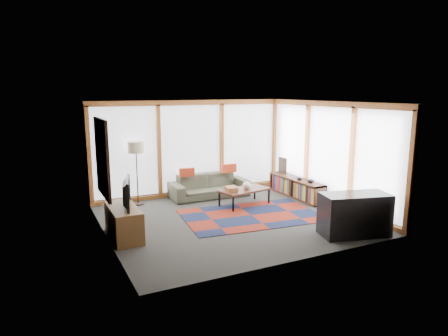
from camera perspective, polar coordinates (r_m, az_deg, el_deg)
name	(u,v)px	position (r m, az deg, el deg)	size (l,w,h in m)	color
ground	(232,219)	(9.10, 1.11, -7.25)	(5.50, 5.50, 0.00)	#282826
room_envelope	(240,147)	(9.46, 2.27, 3.04)	(5.52, 5.02, 2.62)	#433933
rug	(251,215)	(9.33, 3.89, -6.76)	(3.10, 1.99, 0.01)	maroon
sofa	(210,186)	(10.84, -2.08, -2.54)	(2.14, 0.84, 0.62)	#3D3E2F
pillow_left	(187,172)	(10.55, -5.33, -0.60)	(0.40, 0.12, 0.22)	#B4351A
pillow_right	(229,168)	(11.02, 0.71, -0.03)	(0.42, 0.13, 0.23)	#B4351A
floor_lamp	(137,173)	(10.25, -12.32, -0.74)	(0.41, 0.41, 1.61)	#302018
coffee_table	(244,197)	(10.09, 2.94, -4.18)	(1.25, 0.63, 0.42)	#331B0E
book_stack	(231,189)	(9.83, 1.05, -3.00)	(0.26, 0.32, 0.11)	brown
vase	(247,185)	(10.03, 3.29, -2.49)	(0.22, 0.22, 0.19)	silver
bookshelf	(296,188)	(11.02, 10.25, -2.77)	(0.38, 2.07, 0.52)	#331B0E
bowl_a	(311,181)	(10.52, 12.31, -1.80)	(0.19, 0.19, 0.09)	black
bowl_b	(300,178)	(10.79, 10.76, -1.46)	(0.15, 0.15, 0.08)	black
shelf_picture	(283,165)	(11.57, 8.36, 0.39)	(0.04, 0.34, 0.45)	black
tv_console	(124,222)	(8.13, -14.14, -7.52)	(0.52, 1.25, 0.62)	brown
television	(123,193)	(7.97, -14.23, -3.47)	(0.97, 0.13, 0.56)	black
bar_counter	(355,214)	(8.41, 18.14, -6.32)	(1.34, 0.63, 0.85)	black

